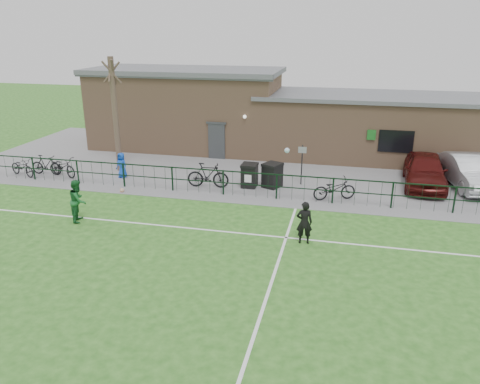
% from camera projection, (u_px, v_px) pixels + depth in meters
% --- Properties ---
extents(ground, '(90.00, 90.00, 0.00)m').
position_uv_depth(ground, '(203.00, 286.00, 14.16)').
color(ground, '#275C1B').
rests_on(ground, ground).
extents(paving_strip, '(34.00, 13.00, 0.02)m').
position_uv_depth(paving_strip, '(274.00, 165.00, 26.54)').
color(paving_strip, slate).
rests_on(paving_strip, ground).
extents(pitch_line_touch, '(28.00, 0.10, 0.01)m').
position_uv_depth(pitch_line_touch, '(254.00, 199.00, 21.32)').
color(pitch_line_touch, white).
rests_on(pitch_line_touch, ground).
extents(pitch_line_mid, '(28.00, 0.10, 0.01)m').
position_uv_depth(pitch_line_mid, '(234.00, 233.00, 17.83)').
color(pitch_line_mid, white).
rests_on(pitch_line_mid, ground).
extents(pitch_line_perp, '(0.10, 16.00, 0.01)m').
position_uv_depth(pitch_line_perp, '(268.00, 294.00, 13.73)').
color(pitch_line_perp, white).
rests_on(pitch_line_perp, ground).
extents(perimeter_fence, '(28.00, 0.10, 1.20)m').
position_uv_depth(perimeter_fence, '(255.00, 185.00, 21.30)').
color(perimeter_fence, black).
rests_on(perimeter_fence, ground).
extents(bare_tree, '(0.30, 0.30, 6.00)m').
position_uv_depth(bare_tree, '(115.00, 116.00, 24.50)').
color(bare_tree, '#4B392D').
rests_on(bare_tree, ground).
extents(wheelie_bin_left, '(0.71, 0.81, 1.07)m').
position_uv_depth(wheelie_bin_left, '(250.00, 176.00, 22.71)').
color(wheelie_bin_left, black).
rests_on(wheelie_bin_left, paving_strip).
extents(wheelie_bin_right, '(1.01, 1.06, 1.11)m').
position_uv_depth(wheelie_bin_right, '(272.00, 176.00, 22.65)').
color(wheelie_bin_right, black).
rests_on(wheelie_bin_right, paving_strip).
extents(sign_post, '(0.08, 0.08, 2.00)m').
position_uv_depth(sign_post, '(302.00, 165.00, 22.88)').
color(sign_post, black).
rests_on(sign_post, paving_strip).
extents(car_maroon, '(2.18, 4.81, 1.60)m').
position_uv_depth(car_maroon, '(425.00, 170.00, 22.72)').
color(car_maroon, '#440D0C').
rests_on(car_maroon, paving_strip).
extents(car_silver, '(2.41, 4.89, 1.54)m').
position_uv_depth(car_silver, '(469.00, 172.00, 22.61)').
color(car_silver, '#ADB0B5').
rests_on(car_silver, paving_strip).
extents(bicycle_a, '(1.92, 1.21, 0.95)m').
position_uv_depth(bicycle_a, '(22.00, 167.00, 24.39)').
color(bicycle_a, black).
rests_on(bicycle_a, paving_strip).
extents(bicycle_b, '(1.75, 0.50, 1.05)m').
position_uv_depth(bicycle_b, '(46.00, 165.00, 24.56)').
color(bicycle_b, black).
rests_on(bicycle_b, paving_strip).
extents(bicycle_c, '(2.09, 1.39, 1.04)m').
position_uv_depth(bicycle_c, '(63.00, 166.00, 24.33)').
color(bicycle_c, black).
rests_on(bicycle_c, paving_strip).
extents(bicycle_d, '(2.08, 0.75, 1.22)m').
position_uv_depth(bicycle_d, '(208.00, 175.00, 22.58)').
color(bicycle_d, black).
rests_on(bicycle_d, paving_strip).
extents(bicycle_e, '(2.07, 1.37, 1.03)m').
position_uv_depth(bicycle_e, '(334.00, 189.00, 21.01)').
color(bicycle_e, black).
rests_on(bicycle_e, paving_strip).
extents(spectator_child, '(0.73, 0.57, 1.31)m').
position_uv_depth(spectator_child, '(122.00, 165.00, 24.07)').
color(spectator_child, blue).
rests_on(spectator_child, paving_strip).
extents(goalkeeper_kick, '(1.57, 3.73, 2.65)m').
position_uv_depth(goalkeeper_kick, '(304.00, 220.00, 16.82)').
color(goalkeeper_kick, black).
rests_on(goalkeeper_kick, ground).
extents(outfield_player, '(0.87, 0.99, 1.72)m').
position_uv_depth(outfield_player, '(78.00, 200.00, 18.67)').
color(outfield_player, '#1B602B').
rests_on(outfield_player, ground).
extents(ball_ground, '(0.21, 0.21, 0.21)m').
position_uv_depth(ball_ground, '(122.00, 190.00, 22.10)').
color(ball_ground, silver).
rests_on(ball_ground, ground).
extents(clubhouse, '(24.25, 5.40, 4.96)m').
position_uv_depth(clubhouse, '(268.00, 116.00, 28.74)').
color(clubhouse, '#A17A5A').
rests_on(clubhouse, ground).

